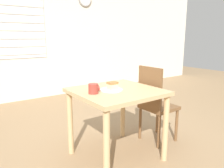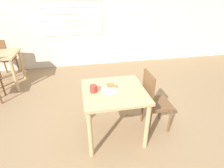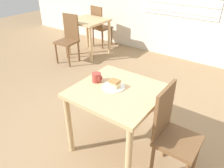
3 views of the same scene
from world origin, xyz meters
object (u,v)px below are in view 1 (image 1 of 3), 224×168
(plate, at_px, (111,90))
(chair_near_window, at_px, (155,102))
(dining_table_near, at_px, (117,101))
(cake_slice, at_px, (112,85))
(coffee_mug, at_px, (94,89))

(plate, bearing_deg, chair_near_window, -0.11)
(dining_table_near, relative_size, plate, 3.63)
(dining_table_near, distance_m, chair_near_window, 0.62)
(dining_table_near, xyz_separation_m, cake_slice, (-0.04, 0.01, 0.17))
(plate, relative_size, coffee_mug, 2.24)
(plate, distance_m, cake_slice, 0.05)
(chair_near_window, xyz_separation_m, plate, (-0.66, 0.00, 0.26))
(dining_table_near, bearing_deg, chair_near_window, 1.14)
(dining_table_near, relative_size, cake_slice, 8.79)
(dining_table_near, bearing_deg, plate, 166.95)
(chair_near_window, relative_size, cake_slice, 9.94)
(chair_near_window, distance_m, coffee_mug, 0.92)
(cake_slice, bearing_deg, plate, 175.97)
(plate, bearing_deg, coffee_mug, -178.85)
(cake_slice, bearing_deg, dining_table_near, -15.54)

